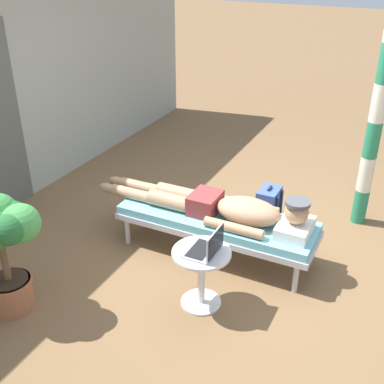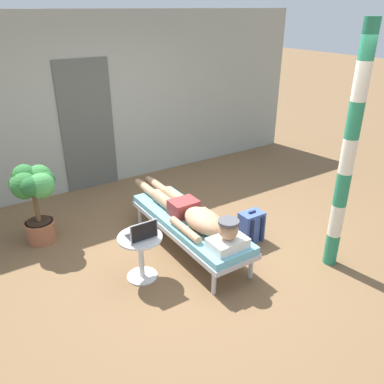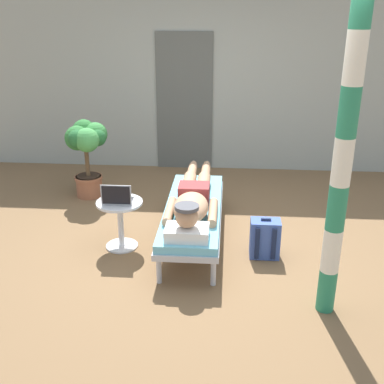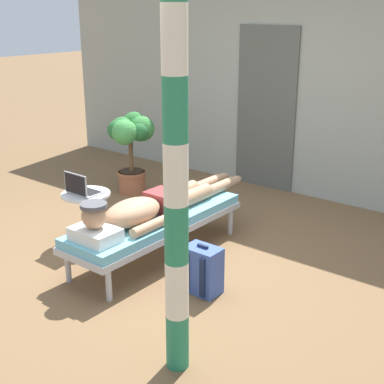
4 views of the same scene
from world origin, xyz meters
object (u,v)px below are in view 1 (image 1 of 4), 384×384
(backpack, at_px, (268,206))
(potted_plant, at_px, (0,237))
(side_table, at_px, (201,269))
(lounge_chair, at_px, (217,221))
(porch_post, at_px, (379,103))
(laptop, at_px, (208,247))
(person_reclining, at_px, (225,207))

(backpack, height_order, potted_plant, potted_plant)
(side_table, bearing_deg, potted_plant, 118.16)
(lounge_chair, relative_size, potted_plant, 1.89)
(side_table, bearing_deg, porch_post, -25.96)
(laptop, bearing_deg, lounge_chair, 18.19)
(potted_plant, relative_size, porch_post, 0.38)
(laptop, distance_m, porch_post, 2.29)
(laptop, bearing_deg, person_reclining, 12.70)
(side_table, height_order, laptop, laptop)
(potted_plant, bearing_deg, lounge_chair, -38.41)
(potted_plant, bearing_deg, person_reclining, -40.20)
(person_reclining, height_order, potted_plant, potted_plant)
(person_reclining, relative_size, side_table, 4.15)
(laptop, relative_size, backpack, 0.73)
(laptop, bearing_deg, porch_post, -24.73)
(side_table, relative_size, laptop, 1.69)
(side_table, distance_m, porch_post, 2.39)
(lounge_chair, distance_m, person_reclining, 0.19)
(lounge_chair, height_order, potted_plant, potted_plant)
(person_reclining, height_order, porch_post, porch_post)
(porch_post, bearing_deg, potted_plant, 139.22)
(lounge_chair, bearing_deg, porch_post, -43.45)
(lounge_chair, distance_m, porch_post, 1.94)
(lounge_chair, relative_size, side_table, 3.66)
(potted_plant, height_order, porch_post, porch_post)
(laptop, xyz_separation_m, backpack, (1.50, -0.03, -0.39))
(lounge_chair, relative_size, person_reclining, 0.88)
(backpack, bearing_deg, side_table, 177.07)
(person_reclining, xyz_separation_m, laptop, (-0.75, -0.17, 0.06))
(person_reclining, height_order, backpack, person_reclining)
(lounge_chair, xyz_separation_m, laptop, (-0.75, -0.25, 0.24))
(side_table, xyz_separation_m, potted_plant, (-0.73, 1.37, 0.34))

